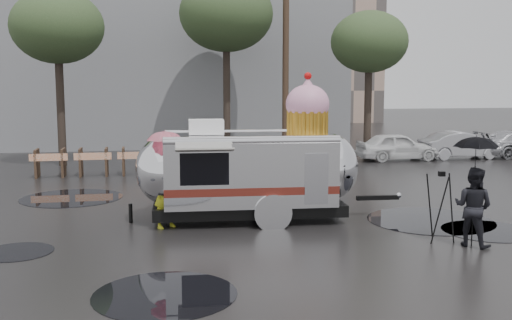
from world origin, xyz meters
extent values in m
plane|color=black|center=(0.00, 0.00, 0.00)|extent=(120.00, 120.00, 0.00)
cylinder|color=black|center=(3.07, 1.17, 0.01)|extent=(3.04, 3.04, 0.01)
cylinder|color=black|center=(-5.87, 5.78, 0.01)|extent=(2.92, 2.92, 0.01)
cylinder|color=black|center=(-6.31, 0.15, 0.01)|extent=(1.44, 1.44, 0.01)
cylinder|color=black|center=(-3.50, -2.83, 0.01)|extent=(2.31, 2.31, 0.01)
cylinder|color=black|center=(3.87, -0.06, 0.01)|extent=(2.09, 2.09, 0.01)
cube|color=slate|center=(-4.00, 24.00, 6.50)|extent=(22.00, 12.00, 13.00)
cylinder|color=#473323|center=(2.50, 14.00, 4.50)|extent=(0.28, 0.28, 9.00)
cylinder|color=#382D26|center=(-7.00, 13.00, 2.93)|extent=(0.32, 0.32, 5.85)
ellipsoid|color=#2D4222|center=(-7.00, 13.00, 5.52)|extent=(3.64, 3.64, 2.86)
cylinder|color=#382D26|center=(0.00, 15.00, 3.38)|extent=(0.32, 0.32, 6.75)
ellipsoid|color=#2D4222|center=(0.00, 15.00, 6.38)|extent=(4.20, 4.20, 3.30)
cylinder|color=#382D26|center=(6.00, 13.00, 2.70)|extent=(0.32, 0.32, 5.40)
ellipsoid|color=#2D4222|center=(6.00, 13.00, 5.10)|extent=(3.36, 3.36, 2.64)
cube|color=#473323|center=(-7.50, 10.00, 0.50)|extent=(0.08, 0.80, 1.00)
cube|color=#473323|center=(-6.60, 10.00, 0.50)|extent=(0.08, 0.80, 1.00)
cube|color=#E5590C|center=(-7.05, 9.62, 0.75)|extent=(1.30, 0.04, 0.25)
cube|color=#473323|center=(-6.00, 10.00, 0.50)|extent=(0.08, 0.80, 1.00)
cube|color=#473323|center=(-5.10, 10.00, 0.50)|extent=(0.08, 0.80, 1.00)
cube|color=#E5590C|center=(-5.55, 9.62, 0.75)|extent=(1.30, 0.04, 0.25)
cube|color=#473323|center=(-4.50, 10.00, 0.50)|extent=(0.08, 0.80, 1.00)
cube|color=#473323|center=(-3.60, 10.00, 0.50)|extent=(0.08, 0.80, 1.00)
cube|color=#E5590C|center=(-4.05, 9.62, 0.75)|extent=(1.30, 0.04, 0.25)
imported|color=silver|center=(7.00, 12.00, 0.70)|extent=(4.00, 1.80, 1.40)
imported|color=#B2B2B7|center=(10.00, 12.00, 0.70)|extent=(4.00, 1.80, 1.40)
cube|color=silver|center=(-1.29, 2.14, 1.28)|extent=(4.15, 2.35, 1.65)
ellipsoid|color=silver|center=(0.73, 2.02, 1.28)|extent=(1.50, 2.19, 1.65)
ellipsoid|color=silver|center=(-3.30, 2.26, 1.28)|extent=(1.50, 2.19, 1.65)
cube|color=black|center=(-1.29, 2.14, 0.32)|extent=(4.68, 2.10, 0.27)
cylinder|color=black|center=(-0.89, 1.17, 0.32)|extent=(0.65, 0.24, 0.64)
cylinder|color=black|center=(-0.77, 3.05, 0.32)|extent=(0.65, 0.24, 0.64)
cylinder|color=silver|center=(-0.89, 1.04, 0.37)|extent=(0.88, 0.14, 0.88)
cube|color=black|center=(2.01, 1.94, 0.46)|extent=(1.10, 0.18, 0.11)
sphere|color=silver|center=(2.55, 1.91, 0.50)|extent=(0.16, 0.16, 0.15)
cylinder|color=black|center=(-4.12, 2.31, 0.23)|extent=(0.10, 0.10, 0.46)
cube|color=#561B13|center=(-1.35, 1.09, 0.87)|extent=(4.02, 0.27, 0.18)
cube|color=#561B13|center=(-1.22, 3.19, 0.87)|extent=(4.02, 0.27, 0.18)
cube|color=black|center=(-2.45, 1.14, 1.42)|extent=(1.10, 0.10, 0.73)
cube|color=#A9A69C|center=(-2.46, 0.93, 1.88)|extent=(1.31, 0.53, 0.13)
cube|color=silver|center=(0.11, 0.99, 1.14)|extent=(0.55, 0.06, 1.19)
cube|color=white|center=(-2.29, 2.20, 2.29)|extent=(0.86, 0.64, 0.35)
cylinder|color=gold|center=(0.18, 2.05, 2.38)|extent=(1.01, 1.01, 0.55)
ellipsoid|color=#E49CBC|center=(0.18, 2.05, 2.82)|extent=(1.12, 1.12, 0.95)
cone|color=#E49CBC|center=(0.18, 2.05, 3.30)|extent=(0.48, 0.48, 0.37)
sphere|color=red|center=(0.18, 2.05, 3.50)|extent=(0.19, 0.19, 0.18)
imported|color=yellow|center=(-3.29, 1.66, 0.87)|extent=(0.76, 0.68, 1.75)
imported|color=pink|center=(-3.29, 1.66, 1.91)|extent=(1.07, 1.07, 0.73)
cylinder|color=black|center=(-3.29, 1.66, 0.83)|extent=(0.02, 0.02, 1.65)
imported|color=black|center=(2.82, -1.11, 0.82)|extent=(0.83, 0.88, 1.63)
imported|color=black|center=(2.82, -1.11, 1.92)|extent=(1.09, 1.09, 0.74)
cylinder|color=black|center=(2.82, -1.11, 0.83)|extent=(0.02, 0.02, 1.65)
cylinder|color=black|center=(2.59, -0.66, 0.71)|extent=(0.03, 0.34, 1.45)
cylinder|color=black|center=(2.21, -0.44, 0.71)|extent=(0.29, 0.18, 1.45)
cylinder|color=black|center=(2.21, -0.88, 0.71)|extent=(0.29, 0.18, 1.45)
cube|color=black|center=(2.34, -0.66, 1.45)|extent=(0.12, 0.10, 0.10)
camera|label=1|loc=(-3.78, -12.08, 3.35)|focal=42.00mm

